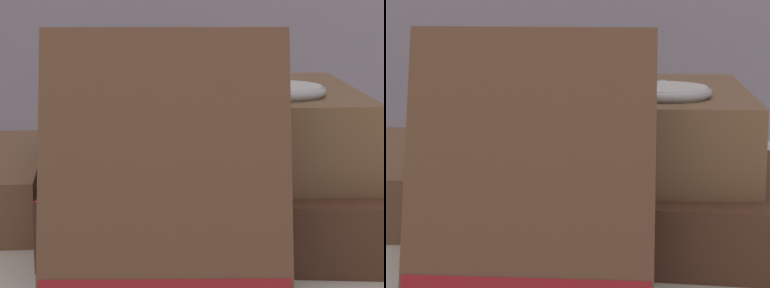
% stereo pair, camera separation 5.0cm
% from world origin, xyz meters
% --- Properties ---
extents(ground_plane, '(3.00, 3.00, 0.00)m').
position_xyz_m(ground_plane, '(0.00, 0.00, 0.00)').
color(ground_plane, beige).
extents(book_flat_bottom, '(0.21, 0.18, 0.04)m').
position_xyz_m(book_flat_bottom, '(0.01, 0.05, 0.02)').
color(book_flat_bottom, '#4C2D1E').
rests_on(book_flat_bottom, ground_plane).
extents(book_flat_top, '(0.18, 0.16, 0.05)m').
position_xyz_m(book_flat_top, '(-0.00, 0.06, 0.06)').
color(book_flat_top, brown).
rests_on(book_flat_top, book_flat_bottom).
extents(book_leaning_front, '(0.11, 0.06, 0.13)m').
position_xyz_m(book_leaning_front, '(-0.02, -0.06, 0.06)').
color(book_leaning_front, brown).
rests_on(book_leaning_front, ground_plane).
extents(pocket_watch, '(0.05, 0.06, 0.01)m').
position_xyz_m(pocket_watch, '(0.04, 0.03, 0.09)').
color(pocket_watch, silver).
rests_on(pocket_watch, book_flat_top).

